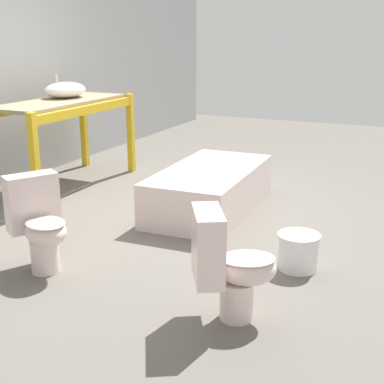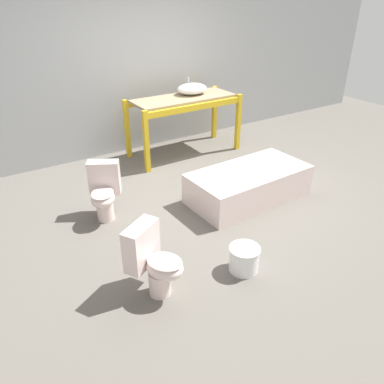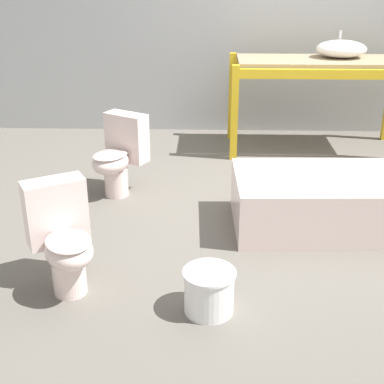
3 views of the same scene
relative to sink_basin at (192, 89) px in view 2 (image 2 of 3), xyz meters
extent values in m
plane|color=#666059|center=(-0.68, -1.47, -1.03)|extent=(12.00, 12.00, 0.00)
cube|color=#9EA0A3|center=(-0.68, 0.58, 0.57)|extent=(10.80, 0.08, 3.20)
cube|color=gold|center=(-1.07, -0.43, -0.56)|extent=(0.07, 0.07, 0.94)
cube|color=gold|center=(0.64, -0.43, -0.56)|extent=(0.07, 0.07, 0.94)
cube|color=gold|center=(-1.07, 0.25, -0.56)|extent=(0.07, 0.07, 0.94)
cube|color=gold|center=(0.64, 0.25, -0.56)|extent=(0.07, 0.07, 0.94)
cube|color=gold|center=(-0.22, -0.43, -0.17)|extent=(1.71, 0.06, 0.09)
cube|color=gold|center=(-0.22, 0.25, -0.17)|extent=(1.71, 0.06, 0.09)
cube|color=#998466|center=(-0.22, -0.09, -0.10)|extent=(1.64, 0.61, 0.04)
ellipsoid|color=white|center=(0.00, 0.00, 0.00)|extent=(0.51, 0.40, 0.17)
cylinder|color=silver|center=(0.00, 0.11, 0.13)|extent=(0.02, 0.02, 0.08)
cube|color=silver|center=(-0.34, -1.88, -0.82)|extent=(1.59, 0.83, 0.41)
cube|color=beige|center=(-0.34, -1.88, -0.70)|extent=(1.51, 0.75, 0.16)
cylinder|color=silver|center=(-2.15, -2.82, -0.91)|extent=(0.20, 0.20, 0.24)
ellipsoid|color=silver|center=(-2.12, -2.87, -0.71)|extent=(0.41, 0.43, 0.19)
ellipsoid|color=#BBA7A3|center=(-2.12, -2.87, -0.64)|extent=(0.39, 0.41, 0.03)
cube|color=silver|center=(-2.24, -2.67, -0.56)|extent=(0.39, 0.32, 0.41)
cylinder|color=silver|center=(-2.10, -1.36, -0.91)|extent=(0.20, 0.20, 0.24)
ellipsoid|color=silver|center=(-2.13, -1.41, -0.71)|extent=(0.41, 0.43, 0.19)
ellipsoid|color=#BBA7A3|center=(-2.13, -1.41, -0.64)|extent=(0.39, 0.41, 0.03)
cube|color=silver|center=(-2.02, -1.21, -0.56)|extent=(0.39, 0.32, 0.41)
cylinder|color=white|center=(-1.31, -2.98, -0.90)|extent=(0.28, 0.28, 0.26)
cylinder|color=white|center=(-1.31, -2.98, -0.77)|extent=(0.30, 0.30, 0.02)
camera|label=1|loc=(-4.84, -3.76, 0.60)|focal=50.00mm
camera|label=2|loc=(-3.29, -5.13, 1.41)|focal=35.00mm
camera|label=3|loc=(-1.33, -5.53, 0.85)|focal=50.00mm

